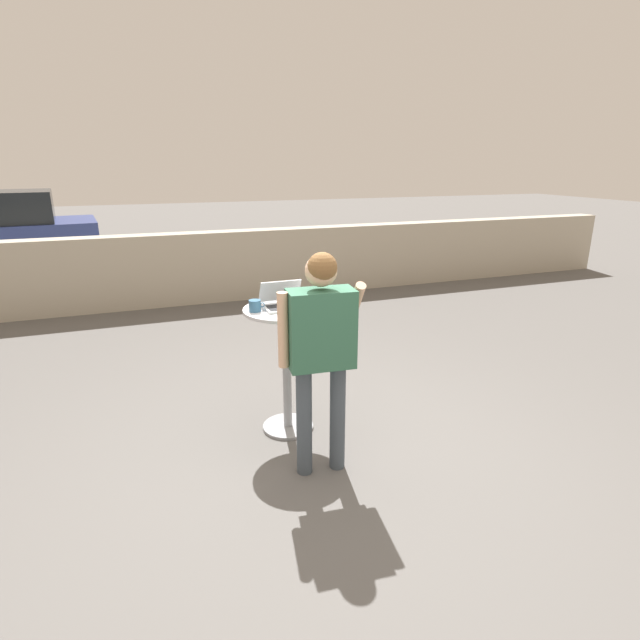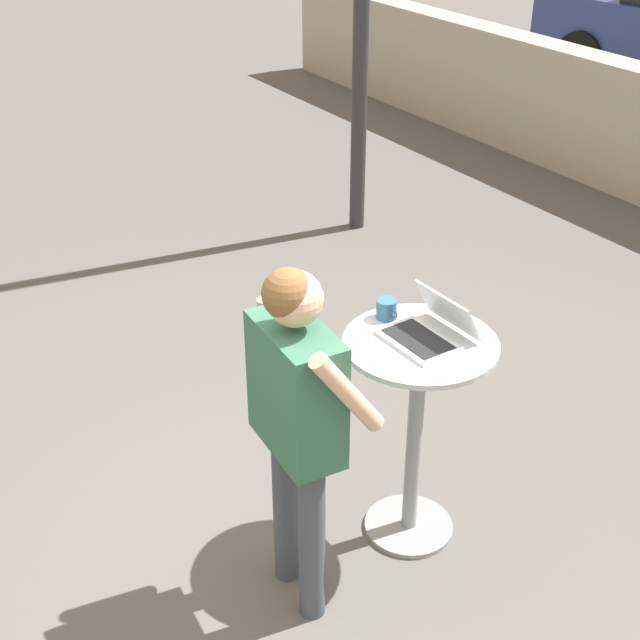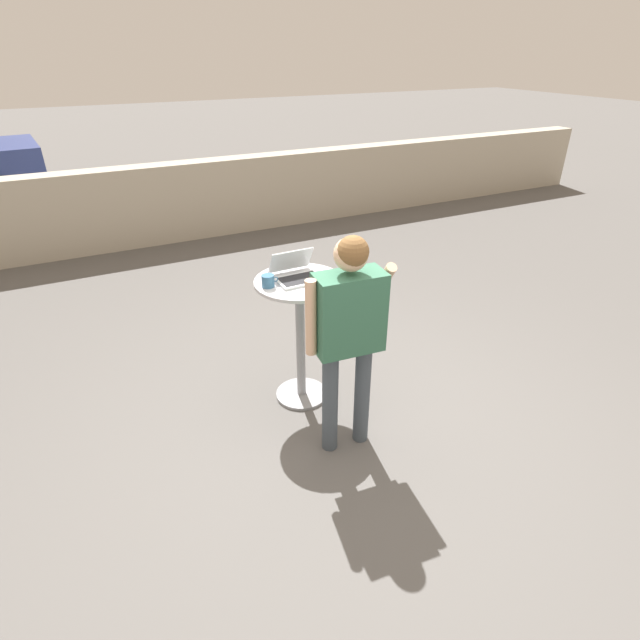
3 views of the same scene
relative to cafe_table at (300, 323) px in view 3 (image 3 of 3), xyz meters
name	(u,v)px [view 3 (image 3 of 3)]	position (x,y,z in m)	size (l,w,h in m)	color
ground_plane	(345,437)	(0.08, -0.60, -0.69)	(50.00, 50.00, 0.00)	#5B5956
pavement_kerb	(186,201)	(0.08, 4.26, -0.14)	(15.19, 0.35, 1.09)	#B2A893
cafe_table	(300,323)	(0.00, 0.00, 0.00)	(0.66, 0.66, 1.04)	gray
laptop	(297,273)	(0.00, 0.04, 0.40)	(0.34, 0.32, 0.20)	silver
coffee_mug	(268,281)	(-0.24, 0.00, 0.40)	(0.12, 0.09, 0.09)	#336084
standing_person	(349,322)	(0.05, -0.65, 0.32)	(0.60, 0.34, 1.59)	#424C56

